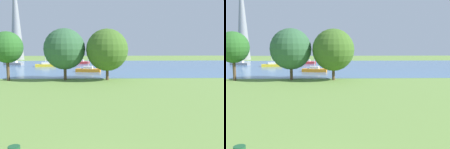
{
  "view_description": "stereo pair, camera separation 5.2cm",
  "coord_description": "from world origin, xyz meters",
  "views": [
    {
      "loc": [
        0.85,
        -8.95,
        5.61
      ],
      "look_at": [
        1.59,
        14.32,
        2.64
      ],
      "focal_mm": 39.44,
      "sensor_mm": 36.0,
      "label": 1
    },
    {
      "loc": [
        0.9,
        -8.95,
        5.61
      ],
      "look_at": [
        1.59,
        14.32,
        2.64
      ],
      "focal_mm": 39.44,
      "sensor_mm": 36.0,
      "label": 2
    }
  ],
  "objects": [
    {
      "name": "sailboat_yellow",
      "position": [
        -13.24,
        50.36,
        0.46
      ],
      "size": [
        5.0,
        2.38,
        6.44
      ],
      "color": "yellow",
      "rests_on": "water_surface"
    },
    {
      "name": "sailboat_red",
      "position": [
        -5.65,
        58.74,
        0.45
      ],
      "size": [
        4.91,
        1.91,
        5.82
      ],
      "color": "red",
      "rests_on": "water_surface"
    },
    {
      "name": "tree_east_far",
      "position": [
        -5.14,
        28.69,
        4.74
      ],
      "size": [
        6.26,
        6.26,
        7.87
      ],
      "color": "brown",
      "rests_on": "ground"
    },
    {
      "name": "tree_east_near",
      "position": [
        -13.64,
        28.3,
        5.0
      ],
      "size": [
        4.73,
        4.73,
        7.38
      ],
      "color": "brown",
      "rests_on": "ground"
    },
    {
      "name": "sailboat_orange",
      "position": [
        -2.29,
        39.17,
        0.45
      ],
      "size": [
        4.95,
        2.09,
        5.7
      ],
      "color": "orange",
      "rests_on": "water_surface"
    },
    {
      "name": "tree_west_near",
      "position": [
        1.31,
        28.41,
        4.61
      ],
      "size": [
        6.39,
        6.39,
        7.81
      ],
      "color": "brown",
      "rests_on": "ground"
    },
    {
      "name": "electricity_pylon",
      "position": [
        -28.79,
        76.22,
        14.93
      ],
      "size": [
        6.4,
        4.4,
        29.84
      ],
      "color": "gray",
      "rests_on": "ground"
    },
    {
      "name": "sailboat_gray",
      "position": [
        -22.56,
        55.06,
        0.46
      ],
      "size": [
        4.99,
        2.36,
        7.1
      ],
      "color": "gray",
      "rests_on": "water_surface"
    },
    {
      "name": "water_surface",
      "position": [
        0.0,
        50.0,
        0.01
      ],
      "size": [
        140.0,
        40.0,
        0.02
      ],
      "primitive_type": "cube",
      "color": "#4E76A2",
      "rests_on": "ground"
    },
    {
      "name": "ground_plane",
      "position": [
        0.0,
        22.0,
        0.0
      ],
      "size": [
        160.0,
        160.0,
        0.0
      ],
      "primitive_type": "plane",
      "color": "olive"
    }
  ]
}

